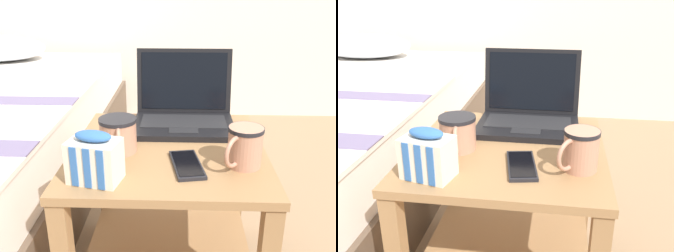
{
  "view_description": "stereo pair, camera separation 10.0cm",
  "coord_description": "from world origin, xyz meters",
  "views": [
    {
      "loc": [
        0.04,
        -0.97,
        0.9
      ],
      "look_at": [
        0.0,
        -0.04,
        0.54
      ],
      "focal_mm": 40.0,
      "sensor_mm": 36.0,
      "label": 1
    },
    {
      "loc": [
        0.14,
        -0.96,
        0.9
      ],
      "look_at": [
        0.0,
        -0.04,
        0.54
      ],
      "focal_mm": 40.0,
      "sensor_mm": 36.0,
      "label": 2
    }
  ],
  "objects": [
    {
      "name": "mug_front_left",
      "position": [
        0.19,
        -0.11,
        0.52
      ],
      "size": [
        0.11,
        0.12,
        0.1
      ],
      "color": "tan",
      "rests_on": "bedside_table"
    },
    {
      "name": "mug_front_right",
      "position": [
        -0.14,
        -0.04,
        0.51
      ],
      "size": [
        0.1,
        0.14,
        0.1
      ],
      "color": "tan",
      "rests_on": "bedside_table"
    },
    {
      "name": "laptop",
      "position": [
        0.04,
        0.18,
        0.51
      ],
      "size": [
        0.32,
        0.26,
        0.23
      ],
      "color": "black",
      "rests_on": "bedside_table"
    },
    {
      "name": "bedside_table",
      "position": [
        0.0,
        0.0,
        0.3
      ],
      "size": [
        0.54,
        0.56,
        0.46
      ],
      "color": "#997047",
      "rests_on": "ground_plane"
    },
    {
      "name": "cell_phone",
      "position": [
        0.05,
        -0.12,
        0.47
      ],
      "size": [
        0.1,
        0.17,
        0.01
      ],
      "color": "black",
      "rests_on": "bedside_table"
    },
    {
      "name": "snack_bag",
      "position": [
        -0.16,
        -0.2,
        0.52
      ],
      "size": [
        0.13,
        0.1,
        0.12
      ],
      "color": "silver",
      "rests_on": "bedside_table"
    }
  ]
}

